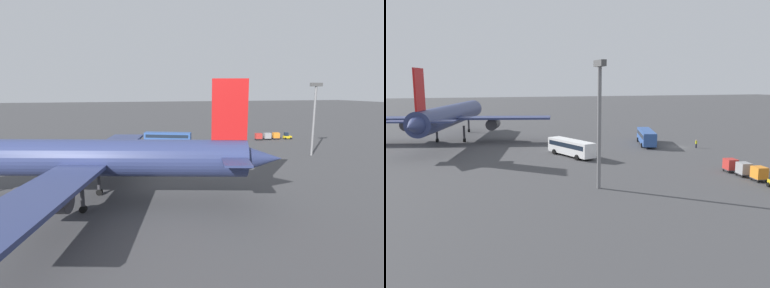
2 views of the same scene
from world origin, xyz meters
TOP-DOWN VIEW (x-y plane):
  - ground_plane at (0.00, 0.00)m, footprint 600.00×600.00m
  - airplane at (23.18, 46.35)m, footprint 52.73×46.14m
  - shuttle_bus_near at (4.93, 5.11)m, footprint 13.06×7.10m
  - shuttle_bus_far at (-3.04, 24.95)m, footprint 11.78×6.47m
  - worker_person at (-2.19, -2.90)m, footprint 0.38×0.38m
  - cargo_cart_orange at (-28.26, 5.05)m, footprint 2.24×1.97m
  - cargo_cart_grey at (-25.37, 5.13)m, footprint 2.24×1.97m
  - cargo_cart_red at (-22.48, 5.12)m, footprint 2.24×1.97m
  - light_pole at (-24.80, 27.61)m, footprint 2.80×0.70m

SIDE VIEW (x-z plane):
  - ground_plane at x=0.00m, z-range 0.00..0.00m
  - worker_person at x=-2.19m, z-range 0.00..1.74m
  - cargo_cart_orange at x=-28.26m, z-range 0.16..2.22m
  - cargo_cart_grey at x=-25.37m, z-range 0.16..2.22m
  - cargo_cart_red at x=-22.48m, z-range 0.16..2.22m
  - shuttle_bus_far at x=-3.04m, z-range 0.32..3.39m
  - shuttle_bus_near at x=4.93m, z-range 0.32..3.52m
  - airplane at x=23.18m, z-range -2.02..14.19m
  - light_pole at x=-24.80m, z-range 1.95..18.32m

